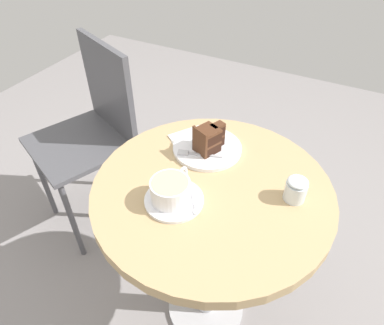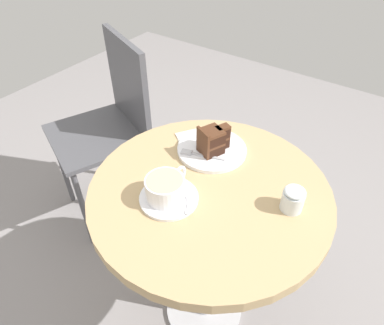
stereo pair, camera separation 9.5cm
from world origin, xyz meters
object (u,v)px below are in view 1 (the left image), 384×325
Objects in this scene: saucer at (174,200)px; cafe_chair at (94,125)px; sugar_pot at (296,189)px; coffee_cup at (171,190)px; teaspoon at (194,203)px; cake_plate at (207,148)px; napkin at (193,141)px; cake_slice at (208,139)px; fork at (194,154)px.

cafe_chair reaches higher than saucer.
coffee_cup is at bearing 118.88° from sugar_pot.
teaspoon is at bearing 123.09° from sugar_pot.
cafe_chair is at bearing 59.32° from coffee_cup.
sugar_pot reaches higher than cake_plate.
cafe_chair is (0.10, 0.53, -0.17)m from napkin.
coffee_cup is at bearing -179.79° from cake_slice.
fork is at bearing 162.21° from cake_plate.
cake_plate is (0.24, 0.01, -0.03)m from coffee_cup.
napkin is (0.01, 0.06, -0.00)m from cake_plate.
coffee_cup reaches higher than saucer.
coffee_cup reaches higher than napkin.
sugar_pot is (-0.20, -0.88, 0.20)m from cafe_chair.
coffee_cup is 0.22m from cake_slice.
saucer is 1.51× the size of cake_slice.
napkin is 0.57m from cafe_chair.
coffee_cup is at bearing -7.60° from cafe_chair.
cafe_chair reaches higher than teaspoon.
saucer is 0.06m from teaspoon.
coffee_cup is 0.26m from napkin.
teaspoon is 0.44× the size of cake_plate.
teaspoon is 0.23m from cake_plate.
napkin is at bearing 68.20° from cake_slice.
saucer reaches higher than napkin.
cake_plate is 0.30m from sugar_pot.
cake_plate is at bearing 11.74° from cafe_chair.
cake_slice is at bearing 76.53° from sugar_pot.
cake_slice is at bearing 0.21° from coffee_cup.
saucer is 2.25× the size of sugar_pot.
cafe_chair is at bearing -34.54° from fork.
coffee_cup is 0.76× the size of napkin.
saucer is 0.04m from coffee_cup.
coffee_cup is (-0.00, 0.01, 0.04)m from saucer.
coffee_cup is 1.50× the size of teaspoon.
cafe_chair is (0.17, 0.57, -0.18)m from fork.
saucer is 0.18× the size of cafe_chair.
cake_slice is 1.48× the size of sugar_pot.
teaspoon is 0.90× the size of cake_slice.
cake_slice reaches higher than sugar_pot.
cake_slice is 0.56× the size of napkin.
napkin is 2.65× the size of sugar_pot.
cafe_chair reaches higher than sugar_pot.
fork reaches higher than napkin.
coffee_cup is 0.72m from cafe_chair.
coffee_cup is 0.24m from cake_plate.
saucer is 0.32m from sugar_pot.
teaspoon is at bearing -162.47° from cake_plate.
sugar_pot is at bearing -61.12° from coffee_cup.
cake_plate is at bearing 34.82° from cake_slice.
napkin is (0.25, 0.07, -0.00)m from saucer.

